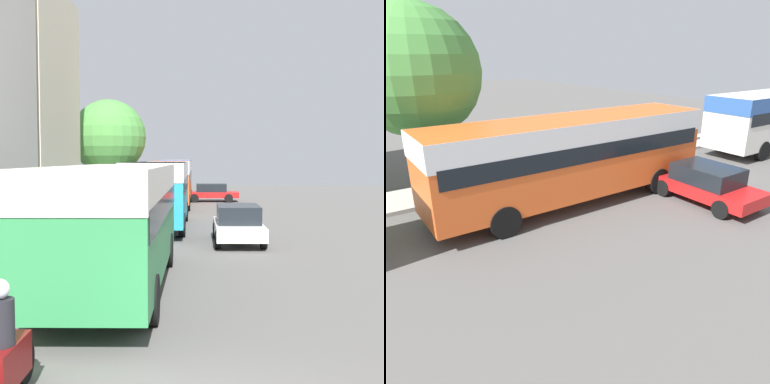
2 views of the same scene
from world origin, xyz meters
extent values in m
cube|color=#EA5B23|center=(-1.55, 30.73, 1.80)|extent=(2.44, 10.46, 2.60)
cube|color=white|center=(-1.55, 30.73, 2.71)|extent=(2.47, 10.51, 0.78)
cube|color=black|center=(-1.55, 30.73, 2.12)|extent=(2.49, 10.04, 0.57)
cylinder|color=black|center=(-2.68, 33.97, 0.50)|extent=(0.28, 1.00, 1.00)
cylinder|color=black|center=(-0.43, 33.97, 0.50)|extent=(0.28, 1.00, 1.00)
cylinder|color=black|center=(-2.68, 27.48, 0.50)|extent=(0.28, 1.00, 1.00)
cylinder|color=black|center=(-0.43, 27.48, 0.50)|extent=(0.28, 1.00, 1.00)
cylinder|color=black|center=(-2.99, 41.71, 0.50)|extent=(0.28, 1.00, 1.00)
cylinder|color=black|center=(-0.62, 41.71, 0.50)|extent=(0.28, 1.00, 1.00)
cube|color=red|center=(1.20, 34.74, 0.54)|extent=(4.12, 1.79, 0.43)
cube|color=black|center=(1.20, 34.74, 1.06)|extent=(2.26, 1.58, 0.62)
cylinder|color=black|center=(2.48, 35.56, 0.32)|extent=(0.64, 0.22, 0.64)
cylinder|color=black|center=(2.48, 33.91, 0.32)|extent=(0.64, 0.22, 0.64)
cylinder|color=black|center=(-0.07, 35.56, 0.32)|extent=(0.64, 0.22, 0.64)
cylinder|color=black|center=(-0.07, 33.91, 0.32)|extent=(0.64, 0.22, 0.64)
cylinder|color=#232838|center=(-5.24, 41.78, 0.52)|extent=(0.29, 0.29, 0.74)
cylinder|color=black|center=(-5.24, 41.78, 1.20)|extent=(0.36, 0.36, 0.62)
sphere|color=tan|center=(-5.24, 41.78, 1.62)|extent=(0.20, 0.20, 0.20)
cylinder|color=brown|center=(-5.21, 26.65, 1.51)|extent=(0.36, 0.36, 2.72)
sphere|color=#47893D|center=(-5.21, 26.65, 4.57)|extent=(4.53, 4.53, 4.53)
camera|label=1|loc=(0.21, -5.77, 3.24)|focal=50.00mm
camera|label=2|loc=(9.05, 23.46, 5.26)|focal=35.00mm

